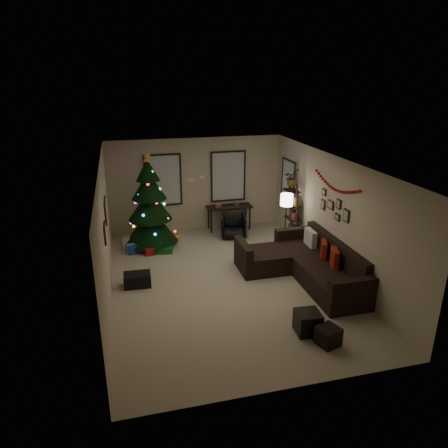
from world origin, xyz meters
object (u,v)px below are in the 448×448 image
(sofa, at_px, (306,265))
(bookshelf, at_px, (293,214))
(christmas_tree, at_px, (150,208))
(desk_chair, at_px, (233,226))
(desk, at_px, (229,209))

(sofa, distance_m, bookshelf, 2.07)
(christmas_tree, bearing_deg, sofa, -39.94)
(christmas_tree, distance_m, desk_chair, 2.42)
(sofa, bearing_deg, desk, 104.41)
(desk_chair, bearing_deg, bookshelf, -19.09)
(desk, relative_size, desk_chair, 2.03)
(desk, distance_m, desk_chair, 0.72)
(christmas_tree, xyz_separation_m, sofa, (3.24, -2.71, -0.76))
(sofa, height_order, desk_chair, sofa)
(bookshelf, bearing_deg, sofa, -104.25)
(sofa, bearing_deg, christmas_tree, 140.06)
(desk, height_order, desk_chair, desk)
(desk_chair, bearing_deg, christmas_tree, -165.59)
(sofa, height_order, desk, sofa)
(christmas_tree, relative_size, desk, 1.94)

